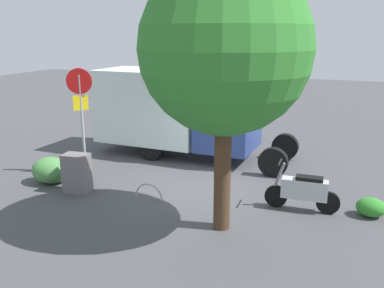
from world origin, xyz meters
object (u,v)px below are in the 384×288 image
street_tree (225,50)px  bike_rack_hoop (149,198)px  box_truck_near (176,110)px  motorcycle (304,190)px  stop_sign (81,105)px  utility_cabinet (77,173)px

street_tree → bike_rack_hoop: 4.63m
box_truck_near → motorcycle: size_ratio=3.87×
stop_sign → bike_rack_hoop: (-2.71, 1.02, -2.17)m
street_tree → utility_cabinet: size_ratio=5.27×
motorcycle → bike_rack_hoop: (3.88, 0.70, -0.52)m
street_tree → stop_sign: bearing=-21.2°
motorcycle → stop_sign: 6.81m
motorcycle → street_tree: bearing=43.6°
street_tree → bike_rack_hoop: (2.29, -0.92, -3.92)m
motorcycle → bike_rack_hoop: motorcycle is taller
box_truck_near → motorcycle: 5.93m
utility_cabinet → bike_rack_hoop: (-2.04, -0.29, -0.54)m
motorcycle → utility_cabinet: bearing=7.8°
utility_cabinet → street_tree: bearing=171.8°
box_truck_near → utility_cabinet: bearing=-102.5°
utility_cabinet → stop_sign: bearing=-62.8°
box_truck_near → street_tree: bearing=-54.8°
box_truck_near → stop_sign: (1.79, 2.98, 0.54)m
stop_sign → bike_rack_hoop: stop_sign is taller
box_truck_near → street_tree: 6.30m
stop_sign → bike_rack_hoop: size_ratio=3.83×
stop_sign → utility_cabinet: (-0.67, 1.31, -1.63)m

